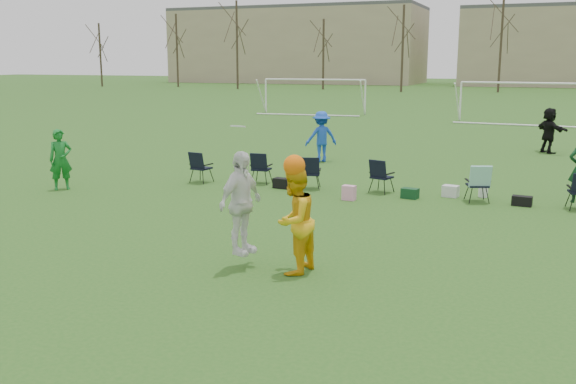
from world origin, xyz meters
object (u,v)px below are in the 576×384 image
at_px(fielder_green_near, 61,160).
at_px(fielder_black, 549,130).
at_px(center_contest, 272,212).
at_px(goal_mid, 523,91).
at_px(fielder_blue, 321,137).
at_px(goal_left, 314,86).

xyz_separation_m(fielder_green_near, fielder_black, (13.24, 13.46, 0.04)).
distance_m(center_contest, goal_mid, 31.50).
bearing_deg(center_contest, fielder_black, 75.67).
xyz_separation_m(fielder_black, center_contest, (-4.60, -18.01, 0.16)).
bearing_deg(fielder_blue, goal_mid, -146.30).
relative_size(fielder_black, goal_left, 0.25).
bearing_deg(goal_mid, center_contest, -91.57).
distance_m(fielder_green_near, fielder_blue, 9.50).
bearing_deg(goal_mid, fielder_blue, -104.56).
xyz_separation_m(fielder_blue, center_contest, (3.30, -12.41, 0.15)).
height_order(fielder_blue, fielder_black, fielder_blue).
relative_size(fielder_green_near, goal_mid, 0.24).
bearing_deg(fielder_black, fielder_green_near, 98.26).
relative_size(fielder_green_near, center_contest, 0.68).
xyz_separation_m(goal_left, goal_mid, (14.00, -2.00, 0.00)).
height_order(fielder_green_near, fielder_black, fielder_black).
distance_m(fielder_blue, fielder_black, 9.68).
xyz_separation_m(center_contest, goal_mid, (3.06, 31.34, 0.84)).
bearing_deg(fielder_green_near, fielder_blue, 7.73).
bearing_deg(center_contest, goal_mid, 84.43).
relative_size(center_contest, goal_left, 0.36).
height_order(fielder_blue, center_contest, center_contest).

